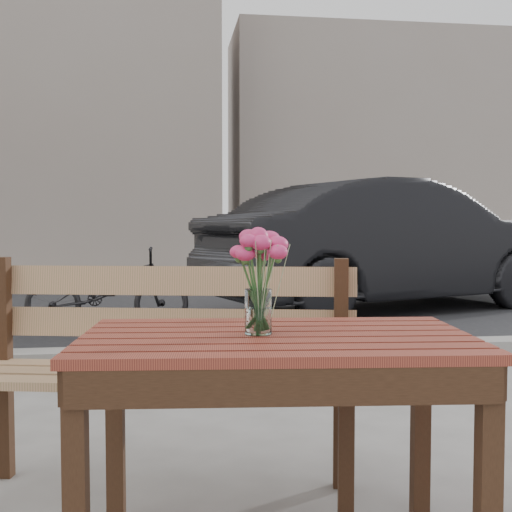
{
  "coord_description": "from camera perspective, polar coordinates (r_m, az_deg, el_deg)",
  "views": [
    {
      "loc": [
        -0.2,
        -1.84,
        1.06
      ],
      "look_at": [
        0.07,
        0.12,
        0.96
      ],
      "focal_mm": 45.0,
      "sensor_mm": 36.0,
      "label": 1
    }
  ],
  "objects": [
    {
      "name": "street",
      "position": [
        6.98,
        -6.07,
        -5.53
      ],
      "size": [
        30.0,
        8.12,
        0.12
      ],
      "color": "black",
      "rests_on": "ground"
    },
    {
      "name": "backdrop_buildings",
      "position": [
        16.44,
        -6.53,
        11.87
      ],
      "size": [
        15.5,
        4.0,
        8.0
      ],
      "color": "gray",
      "rests_on": "ground"
    },
    {
      "name": "main_table",
      "position": [
        1.98,
        1.83,
        -10.36
      ],
      "size": [
        1.23,
        0.79,
        0.73
      ],
      "rotation": [
        0.0,
        0.0,
        -0.09
      ],
      "color": "#5C2018",
      "rests_on": "ground"
    },
    {
      "name": "main_bench",
      "position": [
        2.57,
        -8.12,
        -8.06
      ],
      "size": [
        1.58,
        0.75,
        0.94
      ],
      "rotation": [
        0.0,
        0.0,
        -0.21
      ],
      "color": "#93764C",
      "rests_on": "ground"
    },
    {
      "name": "main_vase",
      "position": [
        1.94,
        0.2,
        -1.07
      ],
      "size": [
        0.18,
        0.18,
        0.32
      ],
      "color": "white",
      "rests_on": "main_table"
    },
    {
      "name": "parked_car",
      "position": [
        8.06,
        11.79,
        0.89
      ],
      "size": [
        4.99,
        3.13,
        1.55
      ],
      "primitive_type": "imported",
      "rotation": [
        0.0,
        0.0,
        1.91
      ],
      "color": "black",
      "rests_on": "ground"
    },
    {
      "name": "bicycle",
      "position": [
        6.44,
        -13.05,
        -2.9
      ],
      "size": [
        1.58,
        0.58,
        0.82
      ],
      "primitive_type": "imported",
      "rotation": [
        0.0,
        0.0,
        1.59
      ],
      "color": "black",
      "rests_on": "ground"
    }
  ]
}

